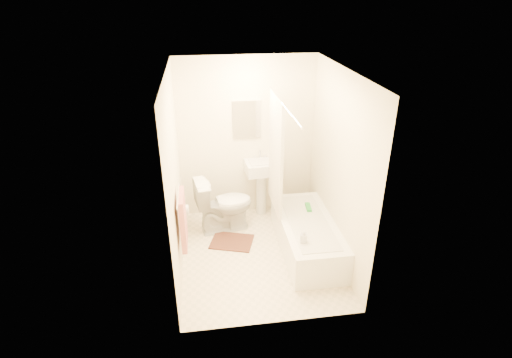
{
  "coord_description": "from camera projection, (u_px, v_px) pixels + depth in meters",
  "views": [
    {
      "loc": [
        -0.65,
        -4.29,
        3.24
      ],
      "look_at": [
        0.0,
        0.25,
        1.0
      ],
      "focal_mm": 28.0,
      "sensor_mm": 36.0,
      "label": 1
    }
  ],
  "objects": [
    {
      "name": "towel_bar",
      "position": [
        178.0,
        196.0,
        4.49
      ],
      "size": [
        0.02,
        0.6,
        0.02
      ],
      "primitive_type": "cylinder",
      "rotation": [
        1.57,
        0.0,
        0.0
      ],
      "color": "silver",
      "rests_on": "wall_left"
    },
    {
      "name": "sink",
      "position": [
        262.0,
        186.0,
        6.07
      ],
      "size": [
        0.52,
        0.43,
        0.97
      ],
      "primitive_type": null,
      "rotation": [
        0.0,
        0.0,
        0.08
      ],
      "color": "silver",
      "rests_on": "floor"
    },
    {
      "name": "toilet",
      "position": [
        224.0,
        204.0,
        5.72
      ],
      "size": [
        0.88,
        0.59,
        0.8
      ],
      "primitive_type": "imported",
      "rotation": [
        0.0,
        0.0,
        1.74
      ],
      "color": "white",
      "rests_on": "floor"
    },
    {
      "name": "toilet_paper",
      "position": [
        184.0,
        210.0,
        5.0
      ],
      "size": [
        0.11,
        0.12,
        0.12
      ],
      "primitive_type": "cylinder",
      "rotation": [
        0.0,
        1.57,
        0.0
      ],
      "color": "white",
      "rests_on": "wall_left"
    },
    {
      "name": "wall_left",
      "position": [
        175.0,
        178.0,
        4.66
      ],
      "size": [
        0.02,
        2.4,
        2.4
      ],
      "primitive_type": "cube",
      "color": "beige",
      "rests_on": "ground"
    },
    {
      "name": "floor",
      "position": [
        259.0,
        254.0,
        5.32
      ],
      "size": [
        2.4,
        2.4,
        0.0
      ],
      "primitive_type": "plane",
      "color": "beige",
      "rests_on": "ground"
    },
    {
      "name": "wall_right",
      "position": [
        339.0,
        168.0,
        4.92
      ],
      "size": [
        0.02,
        2.4,
        2.4
      ],
      "primitive_type": "cube",
      "color": "beige",
      "rests_on": "ground"
    },
    {
      "name": "scrub_brush",
      "position": [
        308.0,
        207.0,
        5.52
      ],
      "size": [
        0.09,
        0.22,
        0.04
      ],
      "primitive_type": "cube",
      "rotation": [
        0.0,
        0.0,
        -0.11
      ],
      "color": "green",
      "rests_on": "bathtub"
    },
    {
      "name": "towel",
      "position": [
        183.0,
        220.0,
        4.63
      ],
      "size": [
        0.06,
        0.45,
        0.66
      ],
      "primitive_type": "cube",
      "color": "#CC7266",
      "rests_on": "towel_bar"
    },
    {
      "name": "wall_back",
      "position": [
        247.0,
        139.0,
        5.86
      ],
      "size": [
        2.0,
        0.02,
        2.4
      ],
      "primitive_type": "cube",
      "color": "beige",
      "rests_on": "ground"
    },
    {
      "name": "curtain_rod",
      "position": [
        284.0,
        105.0,
        4.57
      ],
      "size": [
        0.03,
        1.7,
        0.03
      ],
      "primitive_type": "cylinder",
      "rotation": [
        1.57,
        0.0,
        0.0
      ],
      "color": "silver",
      "rests_on": "wall_back"
    },
    {
      "name": "bath_mat",
      "position": [
        232.0,
        242.0,
        5.57
      ],
      "size": [
        0.67,
        0.58,
        0.02
      ],
      "primitive_type": "cube",
      "rotation": [
        0.0,
        0.0,
        -0.31
      ],
      "color": "#53221C",
      "rests_on": "floor"
    },
    {
      "name": "soap_bottle",
      "position": [
        304.0,
        236.0,
        4.76
      ],
      "size": [
        0.09,
        0.1,
        0.17
      ],
      "primitive_type": "imported",
      "rotation": [
        0.0,
        0.0,
        -0.21
      ],
      "color": "white",
      "rests_on": "bathtub"
    },
    {
      "name": "ceiling",
      "position": [
        259.0,
        72.0,
        4.26
      ],
      "size": [
        2.4,
        2.4,
        0.0
      ],
      "primitive_type": "plane",
      "color": "white",
      "rests_on": "ground"
    },
    {
      "name": "bathtub",
      "position": [
        307.0,
        236.0,
        5.32
      ],
      "size": [
        0.69,
        1.58,
        0.44
      ],
      "primitive_type": null,
      "color": "white",
      "rests_on": "floor"
    },
    {
      "name": "shower_curtain",
      "position": [
        276.0,
        154.0,
        5.27
      ],
      "size": [
        0.04,
        0.8,
        1.55
      ],
      "primitive_type": "cube",
      "color": "silver",
      "rests_on": "curtain_rod"
    },
    {
      "name": "mirror",
      "position": [
        247.0,
        119.0,
        5.71
      ],
      "size": [
        0.4,
        0.03,
        0.55
      ],
      "primitive_type": "cube",
      "color": "white",
      "rests_on": "wall_back"
    }
  ]
}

